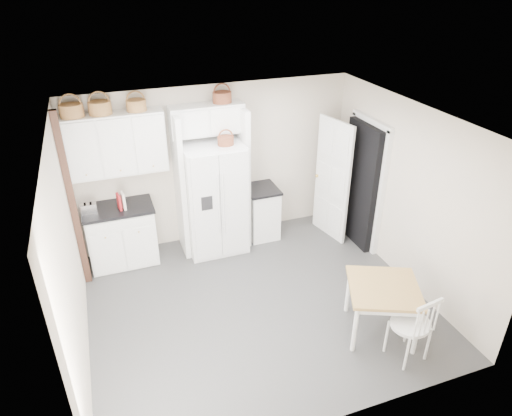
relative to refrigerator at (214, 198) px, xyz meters
name	(u,v)px	position (x,y,z in m)	size (l,w,h in m)	color
floor	(258,303)	(0.15, -1.60, -0.90)	(4.50, 4.50, 0.00)	#434343
ceiling	(258,123)	(0.15, -1.60, 1.70)	(4.50, 4.50, 0.00)	white
wall_back	(216,165)	(0.15, 0.40, 0.40)	(4.50, 4.50, 0.00)	beige
wall_left	(69,257)	(-2.10, -1.60, 0.40)	(4.00, 4.00, 0.00)	beige
wall_right	(407,195)	(2.40, -1.60, 0.40)	(4.00, 4.00, 0.00)	beige
refrigerator	(214,198)	(0.00, 0.00, 0.00)	(0.93, 0.75, 1.81)	white
base_cab_left	(122,235)	(-1.47, 0.10, -0.44)	(1.00, 0.63, 0.92)	white
base_cab_right	(261,213)	(0.84, 0.10, -0.47)	(0.49, 0.59, 0.86)	white
dining_table	(381,309)	(1.42, -2.63, -0.55)	(0.85, 0.85, 0.70)	#A67F31
windsor_chair	(410,324)	(1.49, -3.10, -0.41)	(0.48, 0.44, 0.99)	white
counter_left	(117,208)	(-1.47, 0.10, 0.04)	(1.04, 0.67, 0.04)	black
counter_right	(261,189)	(0.84, 0.10, -0.02)	(0.53, 0.63, 0.04)	black
toaster	(89,209)	(-1.87, 0.03, 0.14)	(0.23, 0.13, 0.16)	silver
cookbook_red	(119,202)	(-1.44, 0.02, 0.18)	(0.03, 0.16, 0.24)	#A6181E
cookbook_cream	(123,201)	(-1.38, 0.02, 0.19)	(0.04, 0.17, 0.26)	beige
basket_upper_a	(72,111)	(-1.85, 0.23, 1.54)	(0.31, 0.31, 0.18)	#9E6B2E
basket_upper_b	(100,108)	(-1.49, 0.23, 1.54)	(0.31, 0.31, 0.18)	#9E6B2E
basket_upper_c	(136,105)	(-1.00, 0.23, 1.53)	(0.28, 0.28, 0.16)	#9E6B2E
basket_bridge_b	(222,97)	(0.25, 0.23, 1.53)	(0.28, 0.28, 0.16)	brown
basket_fridge_b	(226,141)	(0.19, -0.10, 0.97)	(0.24, 0.24, 0.13)	brown
upper_cabinet	(116,144)	(-1.35, 0.23, 1.00)	(1.40, 0.34, 0.90)	white
bridge_cabinet	(207,119)	(0.00, 0.23, 1.22)	(1.12, 0.34, 0.45)	white
fridge_panel_left	(180,186)	(-0.51, 0.10, 0.25)	(0.08, 0.60, 2.30)	white
fridge_panel_right	(243,177)	(0.51, 0.10, 0.25)	(0.08, 0.60, 2.30)	white
trim_post	(72,203)	(-2.05, -0.25, 0.40)	(0.09, 0.09, 2.60)	#341E16
doorway_void	(362,185)	(2.31, -0.60, 0.12)	(0.18, 0.85, 2.05)	black
door_slab	(332,180)	(1.95, -0.27, 0.12)	(0.80, 0.04, 2.05)	white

